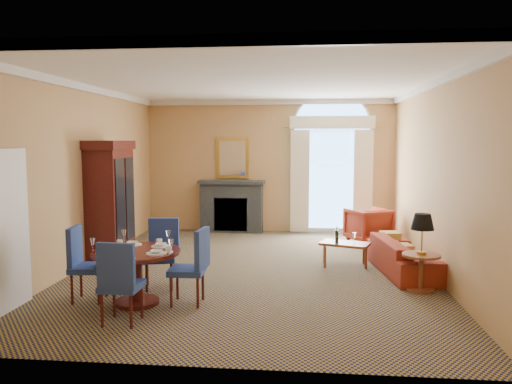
# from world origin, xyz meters

# --- Properties ---
(ground) EXTENTS (7.50, 7.50, 0.00)m
(ground) POSITION_xyz_m (0.00, 0.00, 0.00)
(ground) COLOR #13163E
(ground) RESTS_ON ground
(room_envelope) EXTENTS (6.04, 7.52, 3.45)m
(room_envelope) POSITION_xyz_m (-0.03, 0.67, 2.51)
(room_envelope) COLOR tan
(room_envelope) RESTS_ON ground
(armoire) EXTENTS (0.64, 1.13, 2.22)m
(armoire) POSITION_xyz_m (-2.72, 0.47, 1.07)
(armoire) COLOR #3A0F0D
(armoire) RESTS_ON ground
(dining_table) EXTENTS (1.19, 1.19, 0.95)m
(dining_table) POSITION_xyz_m (-1.39, -1.96, 0.56)
(dining_table) COLOR #3A0F0D
(dining_table) RESTS_ON ground
(dining_chair_north) EXTENTS (0.57, 0.57, 1.04)m
(dining_chair_north) POSITION_xyz_m (-1.29, -1.10, 0.59)
(dining_chair_north) COLOR navy
(dining_chair_north) RESTS_ON ground
(dining_chair_south) EXTENTS (0.49, 0.50, 1.04)m
(dining_chair_south) POSITION_xyz_m (-1.32, -2.76, 0.59)
(dining_chair_south) COLOR navy
(dining_chair_south) RESTS_ON ground
(dining_chair_east) EXTENTS (0.51, 0.49, 1.04)m
(dining_chair_east) POSITION_xyz_m (-0.61, -1.87, 0.59)
(dining_chair_east) COLOR navy
(dining_chair_east) RESTS_ON ground
(dining_chair_west) EXTENTS (0.52, 0.51, 1.04)m
(dining_chair_west) POSITION_xyz_m (-2.20, -1.87, 0.59)
(dining_chair_west) COLOR navy
(dining_chair_west) RESTS_ON ground
(sofa) EXTENTS (1.03, 2.05, 0.57)m
(sofa) POSITION_xyz_m (2.55, 0.03, 0.29)
(sofa) COLOR #9B2E1C
(sofa) RESTS_ON ground
(armchair) EXTENTS (1.09, 1.10, 0.75)m
(armchair) POSITION_xyz_m (2.26, 2.59, 0.38)
(armchair) COLOR #9B2E1C
(armchair) RESTS_ON ground
(coffee_table) EXTENTS (0.94, 0.72, 0.72)m
(coffee_table) POSITION_xyz_m (1.59, 0.42, 0.40)
(coffee_table) COLOR brown
(coffee_table) RESTS_ON ground
(side_table) EXTENTS (0.56, 0.56, 1.13)m
(side_table) POSITION_xyz_m (2.60, -0.96, 0.73)
(side_table) COLOR brown
(side_table) RESTS_ON ground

